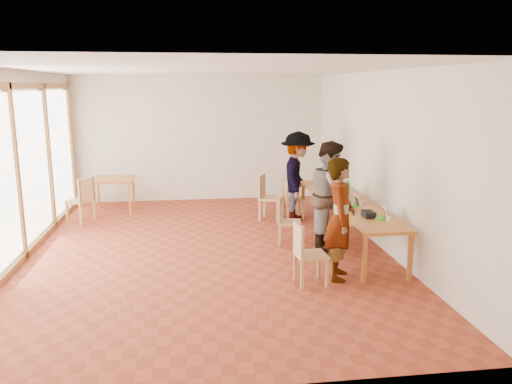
{
  "coord_description": "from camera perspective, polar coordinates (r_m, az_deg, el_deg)",
  "views": [
    {
      "loc": [
        -0.24,
        -8.12,
        2.74
      ],
      "look_at": [
        0.78,
        -0.46,
        1.1
      ],
      "focal_mm": 35.0,
      "sensor_mm": 36.0,
      "label": 1
    }
  ],
  "objects": [
    {
      "name": "communal_table",
      "position": [
        9.02,
        10.29,
        -1.25
      ],
      "size": [
        0.8,
        4.0,
        0.75
      ],
      "color": "#BF7B2A",
      "rests_on": "ground"
    },
    {
      "name": "chair_far",
      "position": [
        10.39,
        1.17,
        0.02
      ],
      "size": [
        0.58,
        0.58,
        0.51
      ],
      "rotation": [
        0.0,
        0.0,
        -0.41
      ],
      "color": "tan",
      "rests_on": "ground"
    },
    {
      "name": "yellow_mug",
      "position": [
        9.06,
        9.57,
        -0.56
      ],
      "size": [
        0.14,
        0.14,
        0.1
      ],
      "primitive_type": "imported",
      "rotation": [
        0.0,
        0.0,
        -0.17
      ],
      "color": "yellow",
      "rests_on": "communal_table"
    },
    {
      "name": "person_far",
      "position": [
        10.27,
        4.75,
        1.76
      ],
      "size": [
        1.01,
        1.34,
        1.85
      ],
      "primitive_type": "imported",
      "rotation": [
        0.0,
        0.0,
        1.27
      ],
      "color": "gray",
      "rests_on": "ground"
    },
    {
      "name": "side_table",
      "position": [
        11.47,
        -16.03,
        1.13
      ],
      "size": [
        0.9,
        0.9,
        0.75
      ],
      "rotation": [
        0.0,
        0.0,
        0.02
      ],
      "color": "#BF7B2A",
      "rests_on": "ground"
    },
    {
      "name": "ceiling",
      "position": [
        8.12,
        -6.08,
        13.9
      ],
      "size": [
        6.0,
        8.0,
        0.04
      ],
      "primitive_type": "cube",
      "color": "white",
      "rests_on": "wall_back"
    },
    {
      "name": "condiment_cup",
      "position": [
        7.79,
        14.96,
        -3.0
      ],
      "size": [
        0.08,
        0.08,
        0.06
      ],
      "primitive_type": "cylinder",
      "color": "white",
      "rests_on": "communal_table"
    },
    {
      "name": "black_pouch",
      "position": [
        7.95,
        12.73,
        -2.47
      ],
      "size": [
        0.16,
        0.26,
        0.09
      ],
      "primitive_type": "cube",
      "color": "black",
      "rests_on": "communal_table"
    },
    {
      "name": "window_wall",
      "position": [
        8.65,
        -25.86,
        2.54
      ],
      "size": [
        0.1,
        8.0,
        3.0
      ],
      "primitive_type": "cube",
      "color": "white",
      "rests_on": "ground"
    },
    {
      "name": "chair_empty",
      "position": [
        10.48,
        3.87,
        -0.37
      ],
      "size": [
        0.4,
        0.4,
        0.44
      ],
      "rotation": [
        0.0,
        0.0,
        0.05
      ],
      "color": "tan",
      "rests_on": "ground"
    },
    {
      "name": "chair_near",
      "position": [
        7.01,
        5.59,
        -6.29
      ],
      "size": [
        0.44,
        0.44,
        0.48
      ],
      "rotation": [
        0.0,
        0.0,
        0.06
      ],
      "color": "tan",
      "rests_on": "ground"
    },
    {
      "name": "person_mid",
      "position": [
        8.53,
        8.55,
        -0.42
      ],
      "size": [
        0.92,
        1.06,
        1.86
      ],
      "primitive_type": "imported",
      "rotation": [
        0.0,
        0.0,
        1.3
      ],
      "color": "gray",
      "rests_on": "ground"
    },
    {
      "name": "green_bottle",
      "position": [
        9.33,
        10.43,
        0.35
      ],
      "size": [
        0.07,
        0.07,
        0.28
      ],
      "primitive_type": "cylinder",
      "color": "#227C2E",
      "rests_on": "communal_table"
    },
    {
      "name": "chair_spare",
      "position": [
        10.73,
        -19.13,
        -0.34
      ],
      "size": [
        0.6,
        0.6,
        0.5
      ],
      "rotation": [
        0.0,
        0.0,
        2.56
      ],
      "color": "tan",
      "rests_on": "ground"
    },
    {
      "name": "wall_front",
      "position": [
        4.31,
        -4.11,
        -4.8
      ],
      "size": [
        6.0,
        0.1,
        3.0
      ],
      "primitive_type": "cube",
      "color": "silver",
      "rests_on": "ground"
    },
    {
      "name": "laptop_mid",
      "position": [
        8.6,
        11.28,
        -1.28
      ],
      "size": [
        0.2,
        0.23,
        0.18
      ],
      "rotation": [
        0.0,
        0.0,
        0.04
      ],
      "color": "green",
      "rests_on": "communal_table"
    },
    {
      "name": "laptop_near",
      "position": [
        7.89,
        14.26,
        -2.62
      ],
      "size": [
        0.23,
        0.25,
        0.19
      ],
      "rotation": [
        0.0,
        0.0,
        -0.22
      ],
      "color": "green",
      "rests_on": "communal_table"
    },
    {
      "name": "wall_right",
      "position": [
        8.83,
        14.05,
        3.55
      ],
      "size": [
        0.1,
        8.0,
        3.0
      ],
      "primitive_type": "cube",
      "color": "silver",
      "rests_on": "ground"
    },
    {
      "name": "chair_mid",
      "position": [
        8.76,
        3.26,
        -2.74
      ],
      "size": [
        0.47,
        0.47,
        0.45
      ],
      "rotation": [
        0.0,
        0.0,
        -0.23
      ],
      "color": "tan",
      "rests_on": "ground"
    },
    {
      "name": "clear_glass",
      "position": [
        9.49,
        10.56,
        -0.05
      ],
      "size": [
        0.07,
        0.07,
        0.09
      ],
      "primitive_type": "cylinder",
      "color": "silver",
      "rests_on": "communal_table"
    },
    {
      "name": "laptop_far",
      "position": [
        9.32,
        9.99,
        -0.17
      ],
      "size": [
        0.25,
        0.27,
        0.21
      ],
      "rotation": [
        0.0,
        0.0,
        -0.15
      ],
      "color": "green",
      "rests_on": "communal_table"
    },
    {
      "name": "ground",
      "position": [
        8.57,
        -5.63,
        -6.72
      ],
      "size": [
        8.0,
        8.0,
        0.0
      ],
      "primitive_type": "plane",
      "color": "#983C24",
      "rests_on": "ground"
    },
    {
      "name": "wall_back",
      "position": [
        12.18,
        -6.46,
        6.08
      ],
      "size": [
        6.0,
        0.1,
        3.0
      ],
      "primitive_type": "cube",
      "color": "silver",
      "rests_on": "ground"
    },
    {
      "name": "pink_phone",
      "position": [
        8.8,
        12.3,
        -1.31
      ],
      "size": [
        0.05,
        0.1,
        0.01
      ],
      "primitive_type": "cube",
      "color": "#C33C5A",
      "rests_on": "communal_table"
    },
    {
      "name": "person_near",
      "position": [
        7.22,
        9.61,
        -3.08
      ],
      "size": [
        0.59,
        0.74,
        1.77
      ],
      "primitive_type": "imported",
      "rotation": [
        0.0,
        0.0,
        1.27
      ],
      "color": "gray",
      "rests_on": "ground"
    }
  ]
}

